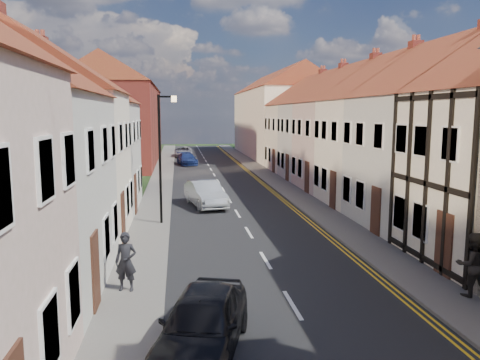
{
  "coord_description": "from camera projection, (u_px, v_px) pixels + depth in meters",
  "views": [
    {
      "loc": [
        -3.05,
        -1.99,
        5.25
      ],
      "look_at": [
        0.31,
        23.35,
        1.62
      ],
      "focal_mm": 35.0,
      "sensor_mm": 36.0,
      "label": 1
    }
  ],
  "objects": [
    {
      "name": "pedestrian_right",
      "position": [
        472.0,
        264.0,
        13.16
      ],
      "size": [
        0.97,
        0.79,
        1.83
      ],
      "primitive_type": "imported",
      "rotation": [
        0.0,
        0.0,
        3.02
      ],
      "color": "black",
      "rests_on": "pavement_right"
    },
    {
      "name": "car_far",
      "position": [
        187.0,
        159.0,
        48.27
      ],
      "size": [
        2.34,
        4.42,
        1.22
      ],
      "primitive_type": "imported",
      "rotation": [
        0.0,
        0.0,
        0.15
      ],
      "color": "navy",
      "rests_on": "ground"
    },
    {
      "name": "cottage_r_cream_mid",
      "position": [
        395.0,
        127.0,
        26.73
      ],
      "size": [
        8.3,
        5.2,
        9.0
      ],
      "color": "beige",
      "rests_on": "ground"
    },
    {
      "name": "cottage_l_brick_mid",
      "position": [
        23.0,
        132.0,
        18.95
      ],
      "size": [
        8.3,
        5.7,
        9.1
      ],
      "color": "beige",
      "rests_on": "ground"
    },
    {
      "name": "pavement_right",
      "position": [
        285.0,
        188.0,
        33.1
      ],
      "size": [
        1.8,
        90.0,
        0.12
      ],
      "primitive_type": "cube",
      "color": "slate",
      "rests_on": "ground"
    },
    {
      "name": "cottage_r_white_near",
      "position": [
        449.0,
        131.0,
        21.43
      ],
      "size": [
        8.3,
        6.0,
        9.0
      ],
      "color": "beige",
      "rests_on": "ground"
    },
    {
      "name": "car_near",
      "position": [
        203.0,
        323.0,
        10.24
      ],
      "size": [
        2.72,
        4.45,
        1.42
      ],
      "primitive_type": "imported",
      "rotation": [
        0.0,
        0.0,
        -0.27
      ],
      "color": "black",
      "rests_on": "ground"
    },
    {
      "name": "lamppost",
      "position": [
        162.0,
        151.0,
        21.73
      ],
      "size": [
        0.88,
        0.15,
        6.0
      ],
      "color": "black",
      "rests_on": "pavement_left"
    },
    {
      "name": "car_mid",
      "position": [
        205.0,
        194.0,
        26.59
      ],
      "size": [
        2.43,
        4.64,
        1.46
      ],
      "primitive_type": "imported",
      "rotation": [
        0.0,
        0.0,
        0.21
      ],
      "color": "#ABAEB2",
      "rests_on": "ground"
    },
    {
      "name": "pavement_left",
      "position": [
        159.0,
        190.0,
        31.95
      ],
      "size": [
        1.8,
        90.0,
        0.12
      ],
      "primitive_type": "cube",
      "color": "slate",
      "rests_on": "ground"
    },
    {
      "name": "pedestrian_left",
      "position": [
        126.0,
        262.0,
        13.57
      ],
      "size": [
        0.7,
        0.53,
        1.73
      ],
      "primitive_type": "imported",
      "rotation": [
        0.0,
        0.0,
        -0.2
      ],
      "color": "black",
      "rests_on": "pavement_left"
    },
    {
      "name": "block_right_far",
      "position": [
        279.0,
        113.0,
        57.54
      ],
      "size": [
        8.3,
        24.2,
        10.5
      ],
      "color": "beige",
      "rests_on": "ground"
    },
    {
      "name": "cottage_r_cream_far",
      "position": [
        314.0,
        122.0,
        42.63
      ],
      "size": [
        8.3,
        6.0,
        9.0
      ],
      "color": "beige",
      "rests_on": "ground"
    },
    {
      "name": "car_distant",
      "position": [
        183.0,
        152.0,
        57.04
      ],
      "size": [
        2.12,
        4.59,
        1.27
      ],
      "primitive_type": "imported",
      "rotation": [
        0.0,
        0.0,
        0.0
      ],
      "color": "#A4A6AC",
      "rests_on": "ground"
    },
    {
      "name": "block_left_far",
      "position": [
        119.0,
        113.0,
        50.21
      ],
      "size": [
        8.3,
        24.2,
        10.5
      ],
      "color": "maroon",
      "rests_on": "ground"
    },
    {
      "name": "cottage_r_pink",
      "position": [
        359.0,
        125.0,
        32.03
      ],
      "size": [
        8.3,
        6.0,
        9.0
      ],
      "color": "beige",
      "rests_on": "ground"
    },
    {
      "name": "cottage_r_white_far",
      "position": [
        333.0,
        123.0,
        37.33
      ],
      "size": [
        8.3,
        5.2,
        9.0
      ],
      "color": "beige",
      "rests_on": "ground"
    },
    {
      "name": "cottage_l_pink",
      "position": [
        59.0,
        130.0,
        24.67
      ],
      "size": [
        8.3,
        6.3,
        8.8
      ],
      "color": "beige",
      "rests_on": "ground"
    },
    {
      "name": "road",
      "position": [
        223.0,
        190.0,
        32.53
      ],
      "size": [
        7.0,
        90.0,
        0.02
      ],
      "primitive_type": "cube",
      "color": "black",
      "rests_on": "ground"
    }
  ]
}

